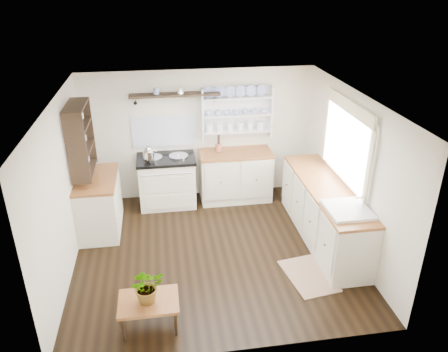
# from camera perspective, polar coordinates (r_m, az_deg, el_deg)

# --- Properties ---
(floor) EXTENTS (4.00, 3.80, 0.01)m
(floor) POSITION_cam_1_polar(r_m,az_deg,el_deg) (6.58, -1.29, -9.74)
(floor) COLOR black
(floor) RESTS_ON ground
(wall_back) EXTENTS (4.00, 0.02, 2.30)m
(wall_back) POSITION_cam_1_polar(r_m,az_deg,el_deg) (7.74, -3.25, 5.41)
(wall_back) COLOR beige
(wall_back) RESTS_ON ground
(wall_right) EXTENTS (0.02, 3.80, 2.30)m
(wall_right) POSITION_cam_1_polar(r_m,az_deg,el_deg) (6.53, 16.28, 0.51)
(wall_right) COLOR beige
(wall_right) RESTS_ON ground
(wall_left) EXTENTS (0.02, 3.80, 2.30)m
(wall_left) POSITION_cam_1_polar(r_m,az_deg,el_deg) (6.10, -20.38, -1.91)
(wall_left) COLOR beige
(wall_left) RESTS_ON ground
(ceiling) EXTENTS (4.00, 3.80, 0.01)m
(ceiling) POSITION_cam_1_polar(r_m,az_deg,el_deg) (5.59, -1.52, 9.97)
(ceiling) COLOR white
(ceiling) RESTS_ON wall_back
(window) EXTENTS (0.08, 1.55, 1.22)m
(window) POSITION_cam_1_polar(r_m,az_deg,el_deg) (6.48, 15.78, 4.36)
(window) COLOR white
(window) RESTS_ON wall_right
(aga_cooker) EXTENTS (0.99, 0.69, 0.92)m
(aga_cooker) POSITION_cam_1_polar(r_m,az_deg,el_deg) (7.67, -7.43, -0.61)
(aga_cooker) COLOR white
(aga_cooker) RESTS_ON floor
(back_cabinets) EXTENTS (1.27, 0.63, 0.90)m
(back_cabinets) POSITION_cam_1_polar(r_m,az_deg,el_deg) (7.80, 1.48, 0.13)
(back_cabinets) COLOR beige
(back_cabinets) RESTS_ON floor
(right_cabinets) EXTENTS (0.62, 2.43, 0.90)m
(right_cabinets) POSITION_cam_1_polar(r_m,az_deg,el_deg) (6.80, 12.94, -4.58)
(right_cabinets) COLOR beige
(right_cabinets) RESTS_ON floor
(belfast_sink) EXTENTS (0.55, 0.60, 0.45)m
(belfast_sink) POSITION_cam_1_polar(r_m,az_deg,el_deg) (6.05, 15.74, -5.24)
(belfast_sink) COLOR white
(belfast_sink) RESTS_ON right_cabinets
(left_cabinets) EXTENTS (0.62, 1.13, 0.90)m
(left_cabinets) POSITION_cam_1_polar(r_m,az_deg,el_deg) (7.14, -15.99, -3.43)
(left_cabinets) COLOR beige
(left_cabinets) RESTS_ON floor
(plate_rack) EXTENTS (1.20, 0.22, 0.90)m
(plate_rack) POSITION_cam_1_polar(r_m,az_deg,el_deg) (7.66, 1.60, 8.43)
(plate_rack) COLOR white
(plate_rack) RESTS_ON wall_back
(high_shelf) EXTENTS (1.50, 0.29, 0.16)m
(high_shelf) POSITION_cam_1_polar(r_m,az_deg,el_deg) (7.37, -6.44, 10.45)
(high_shelf) COLOR black
(high_shelf) RESTS_ON wall_back
(left_shelving) EXTENTS (0.28, 0.80, 1.05)m
(left_shelving) POSITION_cam_1_polar(r_m,az_deg,el_deg) (6.73, -18.26, 4.68)
(left_shelving) COLOR black
(left_shelving) RESTS_ON wall_left
(kettle) EXTENTS (0.19, 0.19, 0.23)m
(kettle) POSITION_cam_1_polar(r_m,az_deg,el_deg) (7.33, -9.84, 3.02)
(kettle) COLOR silver
(kettle) RESTS_ON aga_cooker
(utensil_crock) EXTENTS (0.11, 0.11, 0.13)m
(utensil_crock) POSITION_cam_1_polar(r_m,az_deg,el_deg) (7.63, -0.75, 3.74)
(utensil_crock) COLOR #975137
(utensil_crock) RESTS_ON back_cabinets
(center_table) EXTENTS (0.69, 0.49, 0.37)m
(center_table) POSITION_cam_1_polar(r_m,az_deg,el_deg) (5.26, -9.81, -16.09)
(center_table) COLOR brown
(center_table) RESTS_ON floor
(potted_plant) EXTENTS (0.46, 0.43, 0.42)m
(potted_plant) POSITION_cam_1_polar(r_m,az_deg,el_deg) (5.10, -10.02, -13.95)
(potted_plant) COLOR #3F7233
(potted_plant) RESTS_ON center_table
(floor_rug) EXTENTS (0.68, 0.93, 0.02)m
(floor_rug) POSITION_cam_1_polar(r_m,az_deg,el_deg) (6.20, 10.96, -12.68)
(floor_rug) COLOR #8C6952
(floor_rug) RESTS_ON floor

